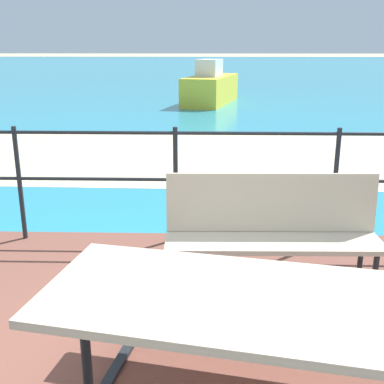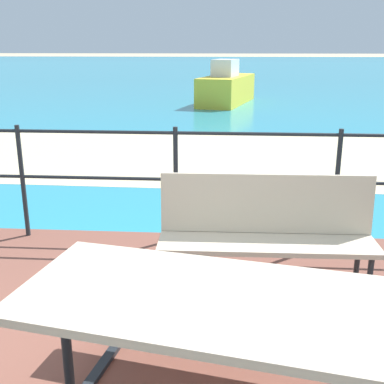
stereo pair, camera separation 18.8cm
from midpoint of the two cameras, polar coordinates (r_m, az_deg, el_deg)
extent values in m
cube|color=teal|center=(41.88, 3.80, 14.47)|extent=(90.00, 90.00, 0.01)
cube|color=beige|center=(8.45, 1.58, 4.39)|extent=(54.08, 5.33, 0.01)
cube|color=tan|center=(2.10, 7.64, -13.03)|extent=(2.00, 1.13, 0.04)
cube|color=tan|center=(2.77, 9.09, -12.59)|extent=(1.90, 0.61, 0.04)
cylinder|color=#1E2328|center=(2.53, -12.54, -17.72)|extent=(0.06, 0.06, 0.75)
cube|color=#BCAD93|center=(3.48, 10.46, -6.06)|extent=(1.55, 0.43, 0.04)
cube|color=#BCAD93|center=(3.56, 10.31, -1.38)|extent=(1.55, 0.09, 0.44)
cylinder|color=#1E2328|center=(3.42, -1.23, -10.36)|extent=(0.04, 0.04, 0.45)
cylinder|color=#1E2328|center=(3.69, -0.89, -8.22)|extent=(0.04, 0.04, 0.45)
cylinder|color=#1E2328|center=(3.60, 21.75, -10.19)|extent=(0.04, 0.04, 0.45)
cylinder|color=#1E2328|center=(3.86, 20.38, -8.19)|extent=(0.04, 0.04, 0.45)
cylinder|color=#1E2328|center=(4.83, -18.46, 1.14)|extent=(0.04, 0.04, 1.10)
cylinder|color=#1E2328|center=(4.48, -0.73, 0.82)|extent=(0.04, 0.04, 1.10)
cylinder|color=#1E2328|center=(4.59, 17.92, 0.41)|extent=(0.04, 0.04, 1.10)
cylinder|color=#1E2328|center=(4.36, -0.76, 7.05)|extent=(5.90, 0.03, 0.03)
cylinder|color=#1E2328|center=(4.46, -0.74, 1.50)|extent=(5.90, 0.03, 0.03)
cube|color=yellow|center=(16.22, 4.50, 12.04)|extent=(1.96, 3.68, 0.90)
cube|color=silver|center=(15.92, 4.33, 14.53)|extent=(0.92, 1.27, 0.53)
cone|color=yellow|center=(18.17, 6.04, 12.53)|extent=(0.90, 0.68, 0.81)
camera|label=1|loc=(0.09, -88.79, 0.37)|focal=44.78mm
camera|label=2|loc=(0.09, 91.21, -0.37)|focal=44.78mm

